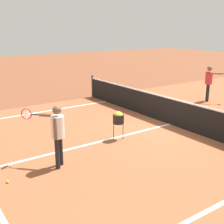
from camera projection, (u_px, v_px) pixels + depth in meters
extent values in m
plane|color=brown|center=(170.00, 124.00, 10.52)|extent=(60.00, 60.00, 0.00)
cube|color=#9E5433|center=(170.00, 124.00, 10.52)|extent=(10.62, 24.40, 0.00)
cube|color=white|center=(93.00, 143.00, 8.76)|extent=(0.10, 6.40, 0.01)
cylinder|color=#33383D|center=(92.00, 86.00, 14.56)|extent=(0.09, 0.09, 1.07)
cube|color=black|center=(170.00, 112.00, 10.40)|extent=(10.59, 0.02, 0.91)
cube|color=white|center=(171.00, 99.00, 10.26)|extent=(10.59, 0.03, 0.05)
cylinder|color=black|center=(57.00, 154.00, 7.11)|extent=(0.11, 0.11, 0.76)
cylinder|color=black|center=(61.00, 150.00, 7.32)|extent=(0.11, 0.11, 0.76)
cylinder|color=white|center=(58.00, 127.00, 7.03)|extent=(0.32, 0.32, 0.54)
sphere|color=brown|center=(57.00, 110.00, 6.92)|extent=(0.21, 0.21, 0.21)
cylinder|color=brown|center=(55.00, 129.00, 6.87)|extent=(0.08, 0.08, 0.52)
cylinder|color=brown|center=(50.00, 115.00, 7.18)|extent=(0.43, 0.42, 0.08)
cylinder|color=black|center=(35.00, 115.00, 7.25)|extent=(0.18, 0.17, 0.03)
torus|color=red|center=(26.00, 114.00, 7.30)|extent=(0.22, 0.21, 0.28)
cylinder|color=silver|center=(26.00, 114.00, 7.30)|extent=(0.18, 0.18, 0.25)
cylinder|color=black|center=(207.00, 92.00, 13.85)|extent=(0.11, 0.11, 0.81)
cylinder|color=black|center=(208.00, 93.00, 13.65)|extent=(0.11, 0.11, 0.81)
cylinder|color=red|center=(209.00, 78.00, 13.56)|extent=(0.32, 0.32, 0.57)
sphere|color=brown|center=(210.00, 68.00, 13.44)|extent=(0.22, 0.22, 0.22)
cylinder|color=brown|center=(208.00, 77.00, 13.72)|extent=(0.08, 0.08, 0.55)
cylinder|color=brown|center=(216.00, 74.00, 13.30)|extent=(0.43, 0.45, 0.08)
cylinder|color=black|center=(118.00, 119.00, 8.96)|extent=(0.34, 0.34, 0.28)
cylinder|color=black|center=(114.00, 131.00, 9.09)|extent=(0.02, 0.02, 0.50)
cylinder|color=black|center=(123.00, 131.00, 9.04)|extent=(0.02, 0.02, 0.50)
sphere|color=#CCE033|center=(118.00, 116.00, 8.93)|extent=(0.29, 0.29, 0.29)
sphere|color=#CCE033|center=(8.00, 182.00, 6.52)|extent=(0.07, 0.07, 0.07)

